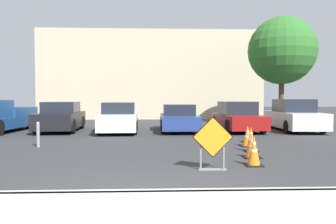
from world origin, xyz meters
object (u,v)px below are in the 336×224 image
(traffic_cone_second, at_px, (252,146))
(parked_car_fifth, at_px, (294,116))
(parked_car_fourth, at_px, (237,118))
(traffic_cone_fifth, at_px, (248,135))
(traffic_cone_nearest, at_px, (254,151))
(road_closed_sign, at_px, (213,142))
(bollard_nearest, at_px, (38,134))
(parked_car_second, at_px, (119,118))
(traffic_cone_third, at_px, (251,139))
(parked_car_nearest, at_px, (61,117))
(traffic_cone_fourth, at_px, (248,137))
(parked_car_third, at_px, (179,119))

(traffic_cone_second, relative_size, parked_car_fifth, 0.14)
(parked_car_fourth, distance_m, parked_car_fifth, 3.03)
(traffic_cone_fifth, bearing_deg, traffic_cone_nearest, -104.27)
(road_closed_sign, bearing_deg, parked_car_fifth, 57.20)
(traffic_cone_fifth, height_order, parked_car_fourth, parked_car_fourth)
(traffic_cone_second, relative_size, parked_car_fourth, 0.16)
(parked_car_fifth, height_order, bollard_nearest, parked_car_fifth)
(traffic_cone_fifth, bearing_deg, parked_car_second, 142.25)
(traffic_cone_third, relative_size, bollard_nearest, 0.90)
(parked_car_nearest, xyz_separation_m, bollard_nearest, (0.78, -5.54, -0.24))
(parked_car_fifth, bearing_deg, parked_car_nearest, 2.30)
(traffic_cone_second, height_order, parked_car_fourth, parked_car_fourth)
(traffic_cone_second, height_order, traffic_cone_fifth, traffic_cone_second)
(traffic_cone_second, xyz_separation_m, parked_car_fourth, (1.50, 7.48, 0.37))
(parked_car_fourth, bearing_deg, traffic_cone_fourth, 75.58)
(traffic_cone_nearest, height_order, parked_car_nearest, parked_car_nearest)
(parked_car_fifth, bearing_deg, bollard_nearest, 28.52)
(traffic_cone_second, relative_size, bollard_nearest, 0.75)
(parked_car_third, relative_size, parked_car_fifth, 0.92)
(traffic_cone_fourth, height_order, parked_car_third, parked_car_third)
(parked_car_nearest, height_order, parked_car_fourth, parked_car_fourth)
(traffic_cone_nearest, xyz_separation_m, traffic_cone_fifth, (1.09, 4.29, -0.08))
(traffic_cone_fourth, distance_m, parked_car_fifth, 6.79)
(traffic_cone_second, height_order, traffic_cone_fourth, traffic_cone_fourth)
(parked_car_fourth, relative_size, parked_car_fifth, 0.88)
(traffic_cone_second, bearing_deg, traffic_cone_fourth, 77.12)
(traffic_cone_third, bearing_deg, traffic_cone_fifth, 76.36)
(parked_car_second, xyz_separation_m, parked_car_fourth, (6.04, 0.13, 0.01))
(parked_car_fifth, bearing_deg, traffic_cone_third, 60.31)
(traffic_cone_second, height_order, parked_car_nearest, parked_car_nearest)
(traffic_cone_nearest, relative_size, parked_car_fifth, 0.16)
(parked_car_fifth, bearing_deg, parked_car_fourth, 6.23)
(parked_car_fourth, bearing_deg, bollard_nearest, 28.41)
(traffic_cone_fourth, xyz_separation_m, parked_car_nearest, (-8.06, 5.63, 0.36))
(road_closed_sign, bearing_deg, traffic_cone_fourth, 62.97)
(parked_car_fourth, bearing_deg, traffic_cone_second, 74.93)
(road_closed_sign, relative_size, traffic_cone_fifth, 2.10)
(parked_car_nearest, distance_m, parked_car_fourth, 9.06)
(parked_car_nearest, distance_m, parked_car_second, 3.06)
(traffic_cone_second, distance_m, parked_car_fifth, 8.89)
(parked_car_third, bearing_deg, traffic_cone_nearest, 98.08)
(traffic_cone_nearest, bearing_deg, road_closed_sign, -157.27)
(traffic_cone_nearest, relative_size, parked_car_nearest, 0.18)
(parked_car_third, bearing_deg, road_closed_sign, 90.74)
(road_closed_sign, bearing_deg, parked_car_second, 109.37)
(traffic_cone_fourth, distance_m, parked_car_fourth, 5.40)
(traffic_cone_fifth, relative_size, parked_car_nearest, 0.14)
(traffic_cone_fifth, xyz_separation_m, parked_car_nearest, (-8.37, 4.61, 0.41))
(traffic_cone_second, height_order, bollard_nearest, bollard_nearest)
(parked_car_nearest, xyz_separation_m, parked_car_fifth, (12.08, -0.17, 0.04))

